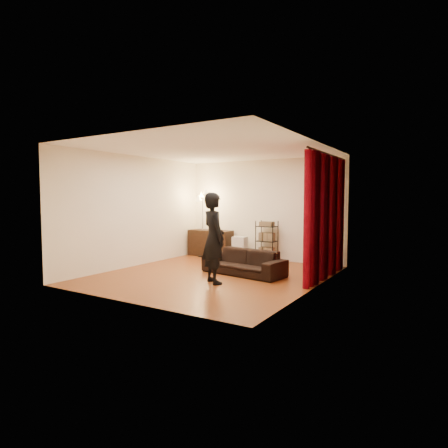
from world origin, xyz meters
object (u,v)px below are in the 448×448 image
Objects in this scene: media_cabinet at (211,243)px; floor_lamp at (203,224)px; sofa at (244,262)px; wire_shelf at (267,241)px; storage_boxes at (240,248)px; person at (214,238)px.

floor_lamp is at bearing -122.06° from media_cabinet.
sofa is 1.85m from wire_shelf.
sofa is 1.45× the size of media_cabinet.
storage_boxes is 0.81m from wire_shelf.
storage_boxes is 1.30m from floor_lamp.
storage_boxes is 0.33× the size of floor_lamp.
wire_shelf reaches higher than sofa.
storage_boxes is 0.58× the size of wire_shelf.
media_cabinet is 1.20× the size of wire_shelf.
person is (-0.10, -1.04, 0.62)m from sofa.
floor_lamp is (-2.20, 1.59, 0.66)m from sofa.
floor_lamp is at bearing 152.42° from sofa.
floor_lamp reaches higher than sofa.
storage_boxes is (-0.96, 2.78, -0.58)m from person.
media_cabinet is at bearing 58.68° from floor_lamp.
wire_shelf is (0.78, 0.06, 0.23)m from storage_boxes.
person is 1.66× the size of wire_shelf.
sofa is 2.75m from media_cabinet.
media_cabinet is 0.69× the size of floor_lamp.
wire_shelf is 1.96m from floor_lamp.
wire_shelf is at bearing 4.41° from storage_boxes.
floor_lamp is (-0.13, -0.21, 0.56)m from media_cabinet.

